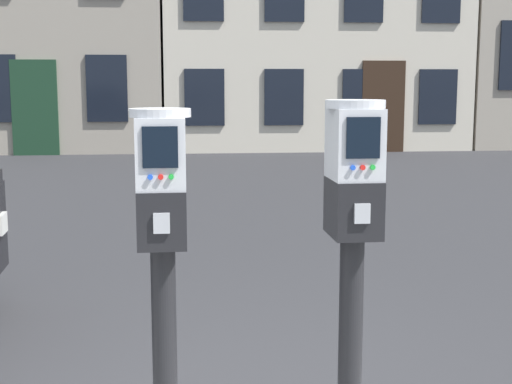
% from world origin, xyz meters
% --- Properties ---
extents(parking_meter_near_kerb, '(0.22, 0.25, 1.37)m').
position_xyz_m(parking_meter_near_kerb, '(-0.07, -0.34, 1.08)').
color(parking_meter_near_kerb, black).
rests_on(parking_meter_near_kerb, sidewalk_slab).
extents(parking_meter_twin_adjacent, '(0.22, 0.25, 1.39)m').
position_xyz_m(parking_meter_twin_adjacent, '(0.62, -0.34, 1.10)').
color(parking_meter_twin_adjacent, black).
rests_on(parking_meter_twin_adjacent, sidewalk_slab).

